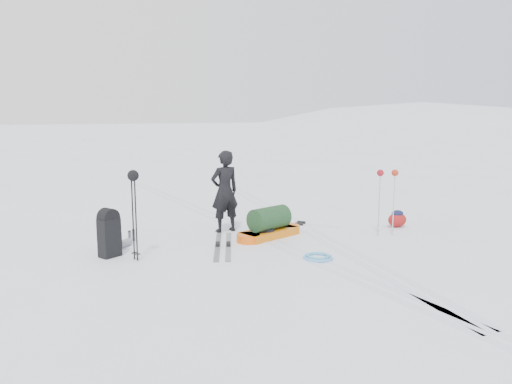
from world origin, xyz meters
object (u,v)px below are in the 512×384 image
Objects in this scene: pulk_sled at (269,226)px; expedition_rucksack at (111,234)px; ski_poles_black at (133,187)px; skier at (225,191)px.

pulk_sled is 1.93× the size of expedition_rucksack.
pulk_sled is 3.05m from expedition_rucksack.
skier is at bearing 46.41° from ski_poles_black.
skier is 1.98× the size of expedition_rucksack.
expedition_rucksack is 0.56× the size of ski_poles_black.
skier is at bearing 108.85° from pulk_sled.
ski_poles_black reaches higher than pulk_sled.
skier reaches higher than ski_poles_black.
ski_poles_black is at bearing 170.48° from pulk_sled.
pulk_sled is at bearing 121.34° from skier.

